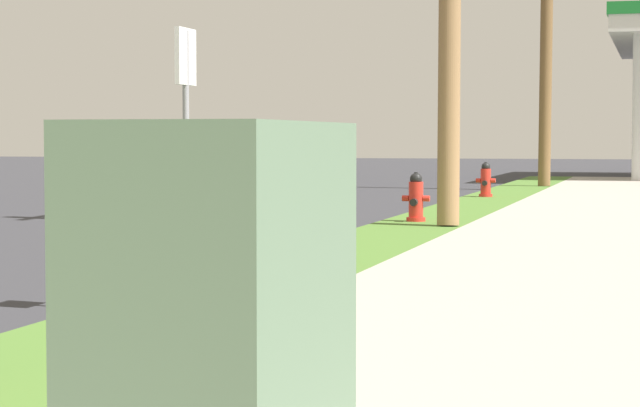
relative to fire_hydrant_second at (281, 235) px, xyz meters
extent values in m
cylinder|color=red|center=(0.00, 0.01, -0.30)|extent=(0.29, 0.29, 0.06)
cylinder|color=red|center=(0.00, 0.01, -0.03)|extent=(0.22, 0.22, 0.60)
sphere|color=black|center=(0.00, 0.01, 0.31)|extent=(0.19, 0.19, 0.19)
cylinder|color=black|center=(0.00, 0.01, 0.39)|extent=(0.06, 0.06, 0.05)
cylinder|color=red|center=(-0.16, 0.01, 0.02)|extent=(0.10, 0.09, 0.09)
cylinder|color=red|center=(0.16, 0.01, 0.02)|extent=(0.10, 0.09, 0.09)
cylinder|color=black|center=(0.00, -0.16, -0.03)|extent=(0.11, 0.12, 0.11)
cylinder|color=red|center=(-0.01, 7.00, -0.30)|extent=(0.29, 0.29, 0.06)
cylinder|color=red|center=(-0.01, 7.00, -0.03)|extent=(0.22, 0.22, 0.60)
sphere|color=black|center=(-0.01, 7.00, 0.31)|extent=(0.19, 0.19, 0.19)
cylinder|color=black|center=(-0.01, 7.00, 0.39)|extent=(0.06, 0.06, 0.05)
cylinder|color=red|center=(-0.17, 7.00, 0.02)|extent=(0.10, 0.09, 0.09)
cylinder|color=red|center=(0.15, 7.00, 0.02)|extent=(0.10, 0.09, 0.09)
cylinder|color=black|center=(-0.01, 6.83, -0.03)|extent=(0.11, 0.12, 0.11)
cylinder|color=red|center=(-0.05, 15.12, -0.30)|extent=(0.29, 0.29, 0.06)
cylinder|color=red|center=(-0.05, 15.12, -0.03)|extent=(0.22, 0.22, 0.60)
sphere|color=black|center=(-0.05, 15.12, 0.31)|extent=(0.19, 0.19, 0.19)
cylinder|color=black|center=(-0.05, 15.12, 0.39)|extent=(0.06, 0.06, 0.05)
cylinder|color=red|center=(-0.21, 15.12, 0.02)|extent=(0.10, 0.09, 0.09)
cylinder|color=red|center=(0.11, 15.12, 0.02)|extent=(0.10, 0.09, 0.09)
cylinder|color=black|center=(-0.05, 14.95, -0.03)|extent=(0.11, 0.12, 0.11)
cylinder|color=gray|center=(0.00, -2.52, 0.72)|extent=(0.05, 0.05, 2.10)
cube|color=white|center=(0.00, -2.52, 1.57)|extent=(0.04, 0.36, 0.44)
cylinder|color=silver|center=(2.96, 26.22, 1.76)|extent=(0.44, 0.44, 4.42)
camera|label=1|loc=(3.57, -11.62, 0.95)|focal=70.18mm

